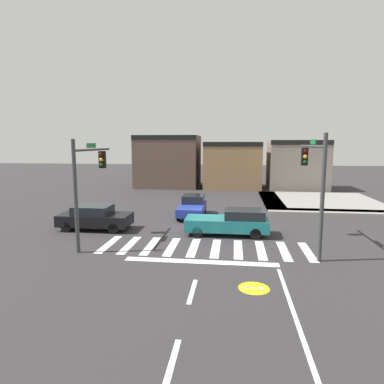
# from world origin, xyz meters

# --- Properties ---
(ground_plane) EXTENTS (120.00, 120.00, 0.00)m
(ground_plane) POSITION_xyz_m (0.00, 0.00, 0.00)
(ground_plane) COLOR #302D30
(crosswalk_near) EXTENTS (10.37, 3.04, 0.01)m
(crosswalk_near) POSITION_xyz_m (0.00, -4.50, 0.00)
(crosswalk_near) COLOR silver
(crosswalk_near) RESTS_ON ground_plane
(lane_markings) EXTENTS (6.80, 24.25, 0.01)m
(lane_markings) POSITION_xyz_m (1.06, -12.74, 0.00)
(lane_markings) COLOR white
(lane_markings) RESTS_ON ground_plane
(bike_detector_marking) EXTENTS (1.14, 1.14, 0.01)m
(bike_detector_marking) POSITION_xyz_m (2.18, -8.98, 0.00)
(bike_detector_marking) COLOR yellow
(bike_detector_marking) RESTS_ON ground_plane
(curb_corner_northeast) EXTENTS (10.00, 10.60, 0.15)m
(curb_corner_northeast) POSITION_xyz_m (8.49, 9.42, 0.07)
(curb_corner_northeast) COLOR gray
(curb_corner_northeast) RESTS_ON ground_plane
(storefront_row) EXTENTS (21.61, 6.13, 6.05)m
(storefront_row) POSITION_xyz_m (0.08, 18.79, 2.86)
(storefront_row) COLOR brown
(storefront_row) RESTS_ON ground_plane
(traffic_signal_southwest) EXTENTS (0.32, 4.51, 5.37)m
(traffic_signal_southwest) POSITION_xyz_m (-5.94, -4.37, 3.65)
(traffic_signal_southwest) COLOR #383A3D
(traffic_signal_southwest) RESTS_ON ground_plane
(traffic_signal_southeast) EXTENTS (0.32, 5.18, 5.63)m
(traffic_signal_southeast) POSITION_xyz_m (5.20, -3.88, 3.81)
(traffic_signal_southeast) COLOR #383A3D
(traffic_signal_southeast) RESTS_ON ground_plane
(car_black) EXTENTS (4.26, 1.93, 1.46)m
(car_black) POSITION_xyz_m (-6.92, -1.65, 0.74)
(car_black) COLOR black
(car_black) RESTS_ON ground_plane
(car_teal) EXTENTS (4.66, 1.83, 1.47)m
(car_teal) POSITION_xyz_m (1.25, -1.85, 0.74)
(car_teal) COLOR #196B70
(car_teal) RESTS_ON ground_plane
(car_blue) EXTENTS (1.71, 4.10, 1.42)m
(car_blue) POSITION_xyz_m (-1.51, 2.78, 0.72)
(car_blue) COLOR #23389E
(car_blue) RESTS_ON ground_plane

